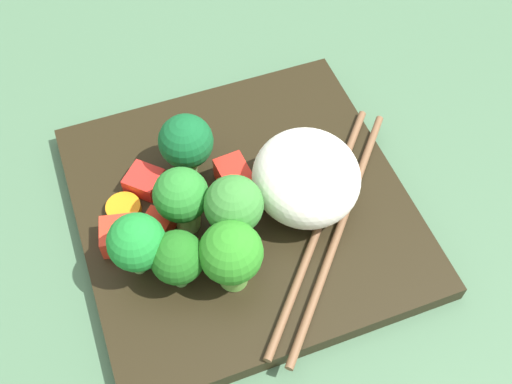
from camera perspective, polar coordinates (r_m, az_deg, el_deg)
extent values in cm
cube|color=#44694A|center=(50.57, -1.17, -2.60)|extent=(110.00, 110.00, 2.00)
cube|color=black|center=(49.08, -1.20, -1.51)|extent=(25.45, 25.45, 1.53)
ellipsoid|color=white|center=(46.33, 4.63, 1.33)|extent=(8.84, 9.11, 5.93)
cylinder|color=#6DA654|center=(46.10, -2.15, -2.93)|extent=(1.91, 1.77, 2.47)
sphere|color=#398234|center=(43.58, -2.06, -1.17)|extent=(4.27, 4.27, 4.27)
cylinder|color=#5AA04A|center=(44.63, -6.95, -7.64)|extent=(1.39, 1.40, 1.74)
sphere|color=#1F651C|center=(42.79, -7.22, -5.98)|extent=(3.81, 3.81, 3.81)
cylinder|color=#6AB046|center=(44.23, -1.99, -7.32)|extent=(2.51, 2.31, 2.36)
sphere|color=#2D8523|center=(42.18, -2.32, -5.57)|extent=(4.48, 4.48, 4.48)
cylinder|color=#82B259|center=(46.54, -6.21, -2.34)|extent=(2.47, 2.62, 2.64)
sphere|color=#2A7E2C|center=(44.66, -6.81, -0.53)|extent=(4.09, 4.09, 4.09)
cylinder|color=#68A54E|center=(49.73, -6.14, 2.68)|extent=(1.30, 1.23, 2.06)
sphere|color=#125A2A|center=(48.00, -6.45, 4.64)|extent=(4.27, 4.27, 4.27)
cylinder|color=#73BF5A|center=(45.30, -10.71, -6.28)|extent=(1.48, 1.60, 2.36)
sphere|color=#1E8631|center=(42.92, -10.91, -4.54)|extent=(4.08, 4.08, 4.08)
cylinder|color=orange|center=(48.82, -12.05, -1.48)|extent=(3.75, 3.75, 0.70)
cylinder|color=orange|center=(48.22, -3.19, -1.09)|extent=(2.28, 2.28, 0.41)
cylinder|color=orange|center=(48.49, -6.56, -0.93)|extent=(2.76, 2.76, 0.51)
cube|color=red|center=(47.12, -9.01, -2.76)|extent=(2.77, 2.77, 1.61)
cube|color=red|center=(46.74, -12.26, -4.15)|extent=(3.31, 3.17, 1.88)
cube|color=red|center=(49.54, -10.21, 1.01)|extent=(3.57, 3.57, 1.43)
cube|color=red|center=(48.65, -1.60, 1.48)|extent=(2.48, 3.29, 2.10)
ellipsoid|color=tan|center=(45.18, -3.45, -5.48)|extent=(3.73, 3.48, 1.92)
cylinder|color=brown|center=(47.33, 7.73, -3.22)|extent=(16.16, 17.60, 0.61)
cylinder|color=brown|center=(47.44, 5.98, -2.66)|extent=(16.16, 17.60, 0.61)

